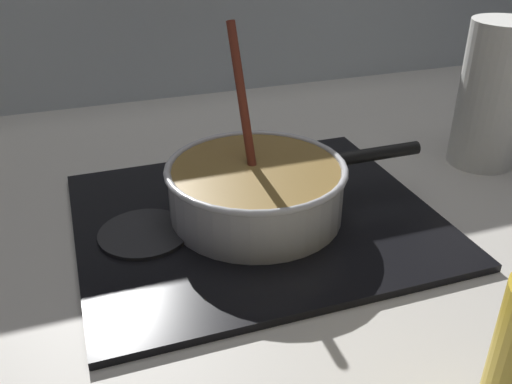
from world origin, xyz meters
TOP-DOWN VIEW (x-y plane):
  - ground at (0.00, 0.00)m, footprint 2.40×1.60m
  - hob_plate at (-0.03, 0.14)m, footprint 0.56×0.48m
  - burner_ring at (-0.03, 0.14)m, footprint 0.20×0.20m
  - spare_burner at (-0.21, 0.14)m, footprint 0.14×0.14m
  - cooking_pan at (-0.03, 0.14)m, footprint 0.43×0.28m
  - paper_towel_roll at (0.45, 0.21)m, footprint 0.12×0.12m

SIDE VIEW (x-z plane):
  - ground at x=0.00m, z-range -0.04..0.00m
  - hob_plate at x=-0.03m, z-range 0.00..0.01m
  - spare_burner at x=-0.21m, z-range 0.01..0.02m
  - burner_ring at x=-0.03m, z-range 0.01..0.02m
  - cooking_pan at x=-0.03m, z-range -0.08..0.20m
  - paper_towel_roll at x=0.45m, z-range 0.00..0.27m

